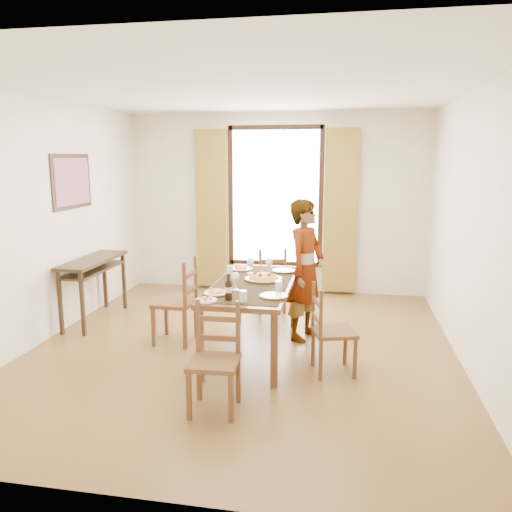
% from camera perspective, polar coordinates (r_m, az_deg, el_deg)
% --- Properties ---
extents(ground, '(5.00, 5.00, 0.00)m').
position_cam_1_polar(ground, '(5.52, -1.53, -10.48)').
color(ground, brown).
rests_on(ground, ground).
extents(room_shell, '(4.60, 5.10, 2.74)m').
position_cam_1_polar(room_shell, '(5.28, -1.38, 5.81)').
color(room_shell, silver).
rests_on(room_shell, ground).
extents(console_table, '(0.38, 1.20, 0.80)m').
position_cam_1_polar(console_table, '(6.55, -18.12, -1.29)').
color(console_table, '#342211').
rests_on(console_table, ground).
extents(dining_table, '(0.80, 1.77, 0.76)m').
position_cam_1_polar(dining_table, '(5.24, -0.31, -3.77)').
color(dining_table, brown).
rests_on(dining_table, ground).
extents(chair_west, '(0.44, 0.44, 0.96)m').
position_cam_1_polar(chair_west, '(5.62, -8.94, -5.40)').
color(chair_west, brown).
rests_on(chair_west, ground).
extents(chair_north, '(0.50, 0.50, 0.87)m').
position_cam_1_polar(chair_north, '(6.66, 1.65, -2.96)').
color(chair_north, brown).
rests_on(chair_north, ground).
extents(chair_south, '(0.41, 0.41, 0.89)m').
position_cam_1_polar(chair_south, '(4.15, -4.73, -11.95)').
color(chair_south, brown).
rests_on(chair_south, ground).
extents(chair_east, '(0.47, 0.47, 0.86)m').
position_cam_1_polar(chair_east, '(4.85, 8.55, -8.66)').
color(chair_east, brown).
rests_on(chair_east, ground).
extents(man, '(0.85, 0.79, 1.59)m').
position_cam_1_polar(man, '(5.63, 5.70, -1.62)').
color(man, '#9B9EA3').
rests_on(man, ground).
extents(plate_sw, '(0.27, 0.27, 0.05)m').
position_cam_1_polar(plate_sw, '(4.78, -4.58, -4.07)').
color(plate_sw, silver).
rests_on(plate_sw, dining_table).
extents(plate_se, '(0.27, 0.27, 0.05)m').
position_cam_1_polar(plate_se, '(4.68, 2.02, -4.38)').
color(plate_se, silver).
rests_on(plate_se, dining_table).
extents(plate_nw, '(0.27, 0.27, 0.05)m').
position_cam_1_polar(plate_nw, '(5.79, -1.75, -1.32)').
color(plate_nw, silver).
rests_on(plate_nw, dining_table).
extents(plate_ne, '(0.27, 0.27, 0.05)m').
position_cam_1_polar(plate_ne, '(5.71, 3.16, -1.52)').
color(plate_ne, silver).
rests_on(plate_ne, dining_table).
extents(pasta_platter, '(0.40, 0.40, 0.10)m').
position_cam_1_polar(pasta_platter, '(5.29, 0.87, -2.27)').
color(pasta_platter, '#C54D19').
rests_on(pasta_platter, dining_table).
extents(caprese_plate, '(0.20, 0.20, 0.04)m').
position_cam_1_polar(caprese_plate, '(4.57, -5.70, -4.91)').
color(caprese_plate, silver).
rests_on(caprese_plate, dining_table).
extents(wine_glass_a, '(0.08, 0.08, 0.18)m').
position_cam_1_polar(wine_glass_a, '(4.89, -2.35, -2.89)').
color(wine_glass_a, white).
rests_on(wine_glass_a, dining_table).
extents(wine_glass_b, '(0.08, 0.08, 0.18)m').
position_cam_1_polar(wine_glass_b, '(5.58, 1.51, -1.12)').
color(wine_glass_b, white).
rests_on(wine_glass_b, dining_table).
extents(wine_glass_c, '(0.08, 0.08, 0.18)m').
position_cam_1_polar(wine_glass_c, '(5.58, -0.65, -1.10)').
color(wine_glass_c, white).
rests_on(wine_glass_c, dining_table).
extents(tumbler_a, '(0.07, 0.07, 0.10)m').
position_cam_1_polar(tumbler_a, '(4.87, 2.59, -3.46)').
color(tumbler_a, silver).
rests_on(tumbler_a, dining_table).
extents(tumbler_b, '(0.07, 0.07, 0.10)m').
position_cam_1_polar(tumbler_b, '(5.56, -3.03, -1.63)').
color(tumbler_b, silver).
rests_on(tumbler_b, dining_table).
extents(tumbler_c, '(0.07, 0.07, 0.10)m').
position_cam_1_polar(tumbler_c, '(4.53, -1.47, -4.59)').
color(tumbler_c, silver).
rests_on(tumbler_c, dining_table).
extents(wine_bottle, '(0.07, 0.07, 0.25)m').
position_cam_1_polar(wine_bottle, '(4.56, -3.17, -3.55)').
color(wine_bottle, black).
rests_on(wine_bottle, dining_table).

